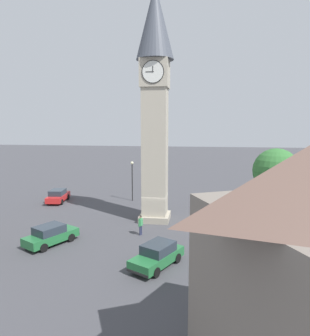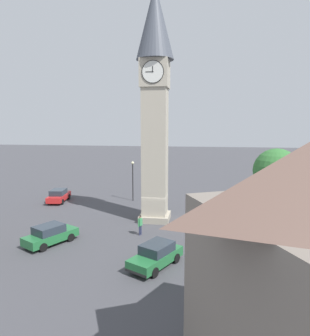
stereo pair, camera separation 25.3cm
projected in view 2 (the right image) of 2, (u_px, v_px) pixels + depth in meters
name	position (u px, v px, depth m)	size (l,w,h in m)	color
ground_plane	(155.00, 220.00, 29.52)	(200.00, 200.00, 0.00)	#424247
clock_tower	(155.00, 85.00, 27.70)	(3.43, 3.43, 21.79)	#A59C89
car_blue_kerb	(59.00, 196.00, 36.30)	(2.20, 4.31, 1.53)	red
car_silver_kerb	(156.00, 255.00, 19.75)	(3.40, 4.44, 1.53)	#236B38
car_red_corner	(228.00, 221.00, 26.83)	(4.11, 4.11, 1.53)	#2D5BB7
car_white_side	(50.00, 234.00, 23.44)	(3.42, 4.44, 1.53)	#236B38
pedestrian	(140.00, 223.00, 25.32)	(0.34, 0.52, 1.69)	#2D3351
tree	(276.00, 171.00, 27.93)	(4.19, 4.19, 7.05)	brown
lamp_post	(133.00, 174.00, 36.51)	(0.36, 0.36, 4.82)	black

